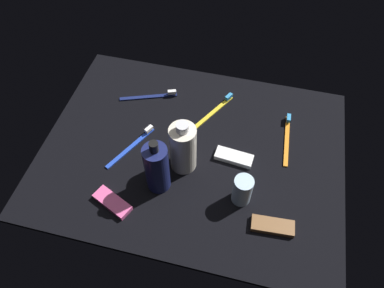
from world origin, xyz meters
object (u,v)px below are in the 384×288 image
lotion_bottle (157,168)px  bodywash_bottle (183,148)px  toothbrush_navy (152,96)px  toothbrush_yellow (215,110)px  snack_bar_pink (112,202)px  snack_bar_brown (273,226)px  deodorant_stick (242,190)px  snack_bar_white (234,156)px  toothbrush_orange (287,137)px  toothbrush_blue (133,144)px

lotion_bottle → bodywash_bottle: 8.88cm
bodywash_bottle → toothbrush_navy: (-16.03, 22.00, -7.13)cm
bodywash_bottle → toothbrush_yellow: size_ratio=1.05×
snack_bar_pink → snack_bar_brown: (40.20, 3.32, 0.00)cm
deodorant_stick → toothbrush_yellow: 30.55cm
bodywash_bottle → deodorant_stick: 18.47cm
snack_bar_brown → snack_bar_white: (-12.59, 18.16, 0.00)cm
toothbrush_navy → snack_bar_white: toothbrush_navy is taller
bodywash_bottle → snack_bar_white: (13.09, 5.54, -6.99)cm
bodywash_bottle → snack_bar_white: bearing=22.9°
toothbrush_orange → toothbrush_navy: same height
snack_bar_white → lotion_bottle: bearing=-138.1°
bodywash_bottle → snack_bar_pink: bodywash_bottle is taller
toothbrush_orange → snack_bar_white: 17.14cm
toothbrush_orange → lotion_bottle: bearing=-143.5°
toothbrush_navy → snack_bar_white: 33.45cm
toothbrush_navy → snack_bar_white: (29.11, -16.46, 0.14)cm
toothbrush_navy → snack_bar_pink: size_ratio=1.66×
toothbrush_blue → snack_bar_brown: size_ratio=1.60×
toothbrush_blue → snack_bar_brown: bearing=-20.4°
toothbrush_orange → toothbrush_navy: 43.27cm
lotion_bottle → bodywash_bottle: size_ratio=1.06×
lotion_bottle → toothbrush_blue: size_ratio=1.09×
toothbrush_yellow → snack_bar_brown: (21.13, -33.60, 0.14)cm
lotion_bottle → bodywash_bottle: bearing=57.9°
toothbrush_yellow → toothbrush_orange: bearing=-13.1°
lotion_bottle → toothbrush_orange: lotion_bottle is taller
lotion_bottle → snack_bar_pink: 14.74cm
toothbrush_orange → snack_bar_pink: toothbrush_orange is taller
lotion_bottle → snack_bar_brown: bearing=-9.5°
lotion_bottle → toothbrush_yellow: lotion_bottle is taller
toothbrush_navy → snack_bar_brown: 54.20cm
toothbrush_yellow → toothbrush_navy: size_ratio=0.94×
bodywash_bottle → toothbrush_orange: size_ratio=0.95×
deodorant_stick → toothbrush_yellow: size_ratio=0.54×
deodorant_stick → toothbrush_blue: bearing=163.9°
bodywash_bottle → toothbrush_orange: bodywash_bottle is taller
toothbrush_yellow → toothbrush_orange: (22.25, -5.16, 0.00)cm
bodywash_bottle → deodorant_stick: size_ratio=1.96×
snack_bar_pink → bodywash_bottle: bearing=71.4°
bodywash_bottle → deodorant_stick: bearing=-21.7°
bodywash_bottle → toothbrush_blue: bearing=170.3°
toothbrush_yellow → toothbrush_orange: size_ratio=0.90×
bodywash_bottle → toothbrush_blue: bodywash_bottle is taller
bodywash_bottle → toothbrush_orange: bearing=30.6°
toothbrush_yellow → snack_bar_pink: toothbrush_yellow is taller
lotion_bottle → deodorant_stick: (21.61, 0.81, -3.48)cm
lotion_bottle → toothbrush_yellow: bearing=72.0°
lotion_bottle → toothbrush_blue: lotion_bottle is taller
toothbrush_orange → toothbrush_blue: bearing=-162.7°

